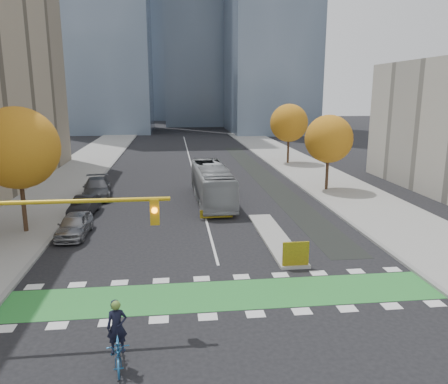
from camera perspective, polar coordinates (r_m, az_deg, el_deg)
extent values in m
plane|color=black|center=(19.18, 0.85, -15.27)|extent=(300.00, 300.00, 0.00)
cube|color=gray|center=(39.49, -23.05, -1.30)|extent=(7.00, 120.00, 0.15)
cube|color=gray|center=(40.98, 16.10, -0.27)|extent=(7.00, 120.00, 0.15)
cube|color=gray|center=(38.63, -18.06, -1.19)|extent=(0.30, 120.00, 0.16)
cube|color=gray|center=(39.77, 11.44, -0.41)|extent=(0.30, 120.00, 0.16)
cube|color=#2A8234|center=(20.50, 0.29, -13.29)|extent=(20.00, 3.00, 0.01)
cube|color=silver|center=(57.52, -4.36, 3.81)|extent=(0.15, 70.00, 0.01)
cube|color=black|center=(48.61, 5.01, 2.12)|extent=(2.50, 50.00, 0.01)
cube|color=gray|center=(27.98, 6.61, -5.90)|extent=(1.60, 10.00, 0.16)
cube|color=yellow|center=(23.37, 9.35, -7.96)|extent=(1.40, 0.12, 1.30)
cylinder|color=#332114|center=(31.05, -24.83, -0.26)|extent=(0.28, 0.28, 5.25)
sphere|color=#AA5D15|center=(30.57, -25.35, 5.22)|extent=(5.20, 5.20, 5.20)
cylinder|color=#332114|center=(41.85, 13.35, 3.23)|extent=(0.28, 0.28, 4.55)
sphere|color=#AA5D15|center=(41.50, 13.53, 6.76)|extent=(4.40, 4.40, 4.40)
cylinder|color=#332114|center=(57.09, 8.39, 6.12)|extent=(0.28, 0.28, 4.90)
sphere|color=#AA5D15|center=(56.84, 8.49, 8.92)|extent=(4.80, 4.80, 4.80)
cylinder|color=#BF9914|center=(17.27, -20.77, -1.19)|extent=(8.20, 0.16, 0.16)
cube|color=#BF9914|center=(16.88, -9.03, -2.57)|extent=(0.35, 0.28, 1.00)
sphere|color=orange|center=(16.68, -9.07, -2.40)|extent=(0.22, 0.22, 0.22)
imported|color=#205B92|center=(16.02, -13.62, -19.58)|extent=(0.99, 2.15, 1.09)
imported|color=black|center=(15.55, -13.80, -16.70)|extent=(0.73, 0.53, 1.85)
sphere|color=#597F2D|center=(15.19, -13.96, -14.18)|extent=(0.31, 0.31, 0.31)
imported|color=#969A9D|center=(36.66, -1.58, 1.10)|extent=(2.97, 11.29, 3.12)
imported|color=#929397|center=(29.64, -18.96, -4.09)|extent=(1.92, 4.47, 1.50)
imported|color=black|center=(34.43, -17.79, -1.76)|extent=(1.86, 4.42, 1.42)
imported|color=#4D4E52|center=(39.93, -16.26, 0.49)|extent=(3.04, 5.96, 1.65)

